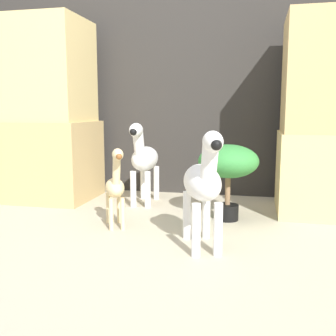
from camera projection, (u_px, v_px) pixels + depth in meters
name	position (u px, v px, depth m)	size (l,w,h in m)	color
ground_plane	(137.00, 256.00, 2.03)	(14.00, 14.00, 0.00)	#B2A88E
wall_back	(190.00, 69.00, 3.42)	(6.40, 0.08, 2.20)	#2D2B28
rock_pillar_left	(50.00, 116.00, 3.25)	(0.68, 0.63, 1.47)	tan
rock_pillar_right	(330.00, 119.00, 2.78)	(0.68, 0.63, 1.40)	#D1B775
zebra_right	(203.00, 182.00, 2.08)	(0.32, 0.56, 0.65)	white
zebra_left	(144.00, 159.00, 3.10)	(0.20, 0.56, 0.65)	white
giraffe_figurine	(115.00, 185.00, 2.47)	(0.24, 0.35, 0.52)	beige
potted_palm_front	(228.00, 165.00, 2.64)	(0.41, 0.41, 0.52)	black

